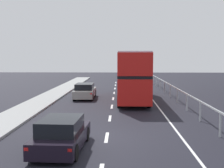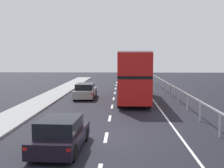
% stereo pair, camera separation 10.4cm
% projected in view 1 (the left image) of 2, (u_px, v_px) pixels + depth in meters
% --- Properties ---
extents(ground_plane, '(73.32, 120.00, 0.10)m').
position_uv_depth(ground_plane, '(107.00, 139.00, 13.93)').
color(ground_plane, black).
extents(lane_paint_markings, '(3.72, 46.00, 0.01)m').
position_uv_depth(lane_paint_markings, '(141.00, 106.00, 22.76)').
color(lane_paint_markings, silver).
rests_on(lane_paint_markings, ground).
extents(bridge_side_railing, '(0.10, 42.00, 1.24)m').
position_uv_depth(bridge_side_railing, '(182.00, 94.00, 22.65)').
color(bridge_side_railing, '#B3B8BB').
rests_on(bridge_side_railing, ground).
extents(double_decker_bus_red, '(2.71, 11.40, 4.27)m').
position_uv_depth(double_decker_bus_red, '(133.00, 74.00, 26.15)').
color(double_decker_bus_red, red).
rests_on(double_decker_bus_red, ground).
extents(hatchback_car_near, '(1.95, 4.16, 1.36)m').
position_uv_depth(hatchback_car_near, '(62.00, 134.00, 12.05)').
color(hatchback_car_near, black).
rests_on(hatchback_car_near, ground).
extents(sedan_car_ahead, '(1.82, 4.28, 1.40)m').
position_uv_depth(sedan_car_ahead, '(85.00, 91.00, 27.18)').
color(sedan_car_ahead, gray).
rests_on(sedan_car_ahead, ground).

